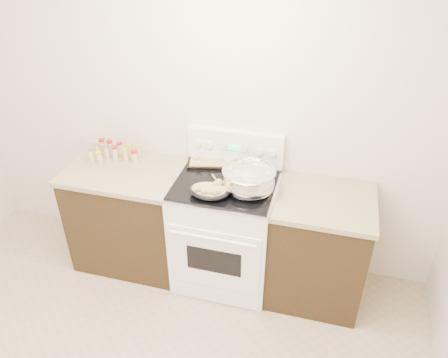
% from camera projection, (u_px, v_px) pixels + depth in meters
% --- Properties ---
extents(room_shell, '(4.10, 3.60, 2.75)m').
position_uv_depth(room_shell, '(53.00, 197.00, 1.76)').
color(room_shell, beige).
rests_on(room_shell, ground).
extents(counter_left, '(0.93, 0.67, 0.92)m').
position_uv_depth(counter_left, '(132.00, 215.00, 3.70)').
color(counter_left, black).
rests_on(counter_left, ground).
extents(counter_right, '(0.73, 0.67, 0.92)m').
position_uv_depth(counter_right, '(317.00, 247.00, 3.36)').
color(counter_right, black).
rests_on(counter_right, ground).
extents(kitchen_range, '(0.78, 0.73, 1.22)m').
position_uv_depth(kitchen_range, '(226.00, 229.00, 3.50)').
color(kitchen_range, white).
rests_on(kitchen_range, ground).
extents(mixing_bowl, '(0.42, 0.42, 0.23)m').
position_uv_depth(mixing_bowl, '(249.00, 180.00, 3.11)').
color(mixing_bowl, silver).
rests_on(mixing_bowl, kitchen_range).
extents(roasting_pan, '(0.29, 0.20, 0.11)m').
position_uv_depth(roasting_pan, '(209.00, 190.00, 3.07)').
color(roasting_pan, black).
rests_on(roasting_pan, kitchen_range).
extents(baking_sheet, '(0.49, 0.39, 0.06)m').
position_uv_depth(baking_sheet, '(215.00, 159.00, 3.51)').
color(baking_sheet, black).
rests_on(baking_sheet, kitchen_range).
extents(wooden_spoon, '(0.17, 0.21, 0.04)m').
position_uv_depth(wooden_spoon, '(211.00, 186.00, 3.19)').
color(wooden_spoon, tan).
rests_on(wooden_spoon, kitchen_range).
extents(blue_ladle, '(0.10, 0.29, 0.11)m').
position_uv_depth(blue_ladle, '(249.00, 185.00, 3.15)').
color(blue_ladle, '#8DC5D2').
rests_on(blue_ladle, kitchen_range).
extents(spice_jars, '(0.39, 0.23, 0.13)m').
position_uv_depth(spice_jars, '(114.00, 152.00, 3.56)').
color(spice_jars, '#BFB28C').
rests_on(spice_jars, counter_left).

